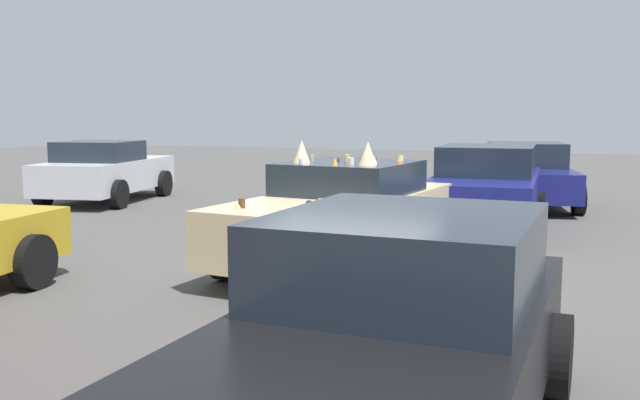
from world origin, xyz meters
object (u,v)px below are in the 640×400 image
(parked_sedan_near_right, at_px, (486,186))
(parked_sedan_behind_right, at_px, (394,334))
(art_car_decorated, at_px, (342,214))
(parked_sedan_far_right, at_px, (105,171))
(parked_sedan_behind_left, at_px, (526,175))

(parked_sedan_near_right, bearing_deg, parked_sedan_behind_right, 2.01)
(art_car_decorated, height_order, parked_sedan_near_right, art_car_decorated)
(art_car_decorated, bearing_deg, parked_sedan_near_right, 168.07)
(parked_sedan_far_right, height_order, parked_sedan_behind_right, parked_sedan_behind_right)
(parked_sedan_behind_right, bearing_deg, art_car_decorated, -155.49)
(parked_sedan_behind_left, xyz_separation_m, parked_sedan_far_right, (-2.84, 9.37, 0.02))
(art_car_decorated, height_order, parked_sedan_far_right, art_car_decorated)
(parked_sedan_behind_left, distance_m, parked_sedan_behind_right, 12.26)
(art_car_decorated, distance_m, parked_sedan_behind_right, 5.25)
(parked_sedan_behind_left, bearing_deg, art_car_decorated, -25.04)
(art_car_decorated, bearing_deg, parked_sedan_far_right, -115.37)
(art_car_decorated, relative_size, parked_sedan_near_right, 1.03)
(parked_sedan_near_right, relative_size, parked_sedan_far_right, 1.06)
(parked_sedan_far_right, relative_size, parked_sedan_behind_right, 1.04)
(art_car_decorated, distance_m, parked_sedan_far_right, 8.88)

